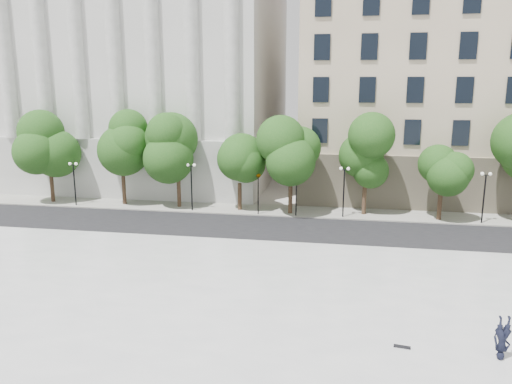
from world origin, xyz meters
TOP-DOWN VIEW (x-y plane):
  - ground at (0.00, 0.00)m, footprint 160.00×160.00m
  - plaza at (0.00, 3.00)m, footprint 44.00×22.00m
  - street at (0.00, 18.00)m, footprint 60.00×8.00m
  - far_sidewalk at (0.00, 24.00)m, footprint 60.00×4.00m
  - building_west at (-17.00, 38.57)m, footprint 31.50×27.65m
  - building_east at (20.00, 38.91)m, footprint 36.00×26.15m
  - traffic_light_west at (-0.99, 22.30)m, footprint 0.92×1.59m
  - traffic_light_east at (2.31, 22.30)m, footprint 1.01×1.67m
  - person_lying at (12.56, 0.41)m, footprint 0.75×1.89m
  - skateboard at (8.75, 0.65)m, footprint 0.71×0.28m
  - street_trees at (-2.24, 23.59)m, footprint 46.01×4.67m
  - lamp_posts at (-0.28, 22.60)m, footprint 36.66×0.28m

SIDE VIEW (x-z plane):
  - ground at x=0.00m, z-range 0.00..0.00m
  - street at x=0.00m, z-range 0.00..0.02m
  - far_sidewalk at x=0.00m, z-range 0.00..0.12m
  - plaza at x=0.00m, z-range 0.00..0.45m
  - skateboard at x=8.75m, z-range 0.45..0.52m
  - person_lying at x=12.56m, z-range 0.45..0.96m
  - lamp_posts at x=-0.28m, z-range 0.76..5.20m
  - traffic_light_west at x=-0.99m, z-range 1.56..5.69m
  - traffic_light_east at x=2.31m, z-range 1.58..5.75m
  - street_trees at x=-2.24m, z-range 1.30..9.32m
  - building_east at x=20.00m, z-range -0.36..22.64m
  - building_west at x=-17.00m, z-range 0.09..25.69m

